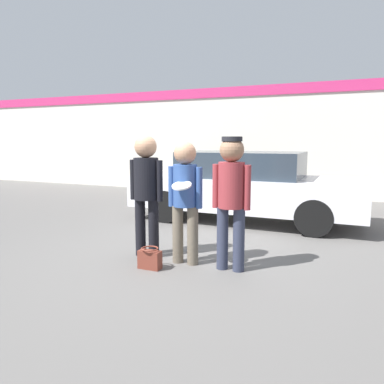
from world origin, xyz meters
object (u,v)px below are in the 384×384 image
object	(u,v)px
person_middle_with_frisbee	(185,193)
person_left	(146,185)
person_right	(231,191)
parked_car_near	(245,186)
handbag	(150,259)
shrub	(209,178)

from	to	relation	value
person_middle_with_frisbee	person_left	bearing A→B (deg)	172.94
person_left	person_right	distance (m)	1.29
person_middle_with_frisbee	parked_car_near	size ratio (longest dim) A/B	0.35
person_middle_with_frisbee	person_right	distance (m)	0.65
handbag	shrub	bearing A→B (deg)	104.30
person_right	shrub	world-z (taller)	person_right
shrub	person_right	bearing A→B (deg)	-66.75
person_right	parked_car_near	bearing A→B (deg)	102.32
person_middle_with_frisbee	handbag	size ratio (longest dim) A/B	5.51
person_left	shrub	xyz separation A→B (m)	(-1.36, 6.09, -0.53)
person_left	handbag	bearing A→B (deg)	-56.24
person_middle_with_frisbee	shrub	distance (m)	6.51
person_right	handbag	xyz separation A→B (m)	(-0.98, -0.38, -0.90)
person_left	handbag	xyz separation A→B (m)	(0.31, -0.46, -0.91)
handbag	parked_car_near	bearing A→B (deg)	84.46
person_left	person_right	bearing A→B (deg)	-3.63
person_middle_with_frisbee	parked_car_near	xyz separation A→B (m)	(-0.01, 2.99, -0.24)
parked_car_near	person_left	bearing A→B (deg)	-102.36
person_left	person_middle_with_frisbee	bearing A→B (deg)	-7.06
person_middle_with_frisbee	handbag	bearing A→B (deg)	-131.19
person_middle_with_frisbee	shrub	world-z (taller)	person_middle_with_frisbee
parked_car_near	handbag	size ratio (longest dim) A/B	15.54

